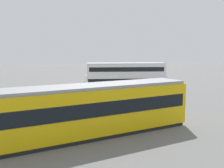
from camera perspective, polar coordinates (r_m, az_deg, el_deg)
The scene contains 7 objects.
ground_plane at distance 31.20m, azimuth -1.58°, elevation -2.81°, with size 160.00×160.00×0.00m, color slate.
double_decker_bus at distance 35.68m, azimuth 3.10°, elevation 1.71°, with size 11.41×4.91×3.89m.
tram_yellow at distance 16.64m, azimuth -5.92°, elevation -5.80°, with size 15.11×5.51×3.37m.
pedestrian_near_railing at distance 24.59m, azimuth -5.12°, elevation -3.13°, with size 0.36×0.33×1.81m.
pedestrian_crossing at distance 22.16m, azimuth 6.69°, elevation -4.37°, with size 0.44×0.44×1.78m.
pedestrian_railing at distance 26.33m, azimuth 1.43°, elevation -3.10°, with size 6.77×0.11×1.08m.
info_sign at distance 25.70m, azimuth -6.19°, elevation -1.20°, with size 0.98×0.17×2.49m.
Camera 1 is at (8.45, 29.51, 5.55)m, focal length 40.75 mm.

